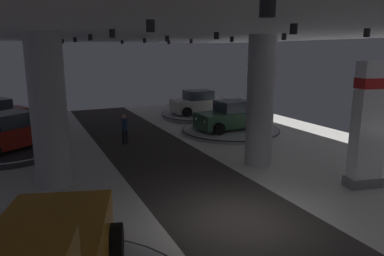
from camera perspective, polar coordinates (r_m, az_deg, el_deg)
name	(u,v)px	position (r m, az deg, el deg)	size (l,w,h in m)	color
ground	(241,221)	(10.82, 7.82, -14.67)	(24.00, 44.00, 0.06)	silver
ceiling_with_spotlights	(247,24)	(9.66, 8.83, 16.23)	(24.00, 44.00, 0.39)	silver
column_left	(49,111)	(13.61, -22.06, 2.50)	(1.26, 1.26, 5.50)	#ADADB2
column_right	(260,102)	(15.25, 10.93, 4.18)	(1.15, 1.15, 5.50)	#ADADB2
brand_sign_pylon	(369,124)	(13.97, 26.58, 0.58)	(1.37, 0.90, 4.53)	slate
display_platform_far_right	(230,130)	(21.52, 6.20, -0.38)	(5.84, 5.84, 0.22)	#B7B7BC
display_car_far_right	(231,116)	(21.36, 6.33, 1.88)	(4.31, 2.38, 1.71)	#2D5638
display_platform_far_left	(10,152)	(18.89, -27.29, -3.39)	(4.74, 4.74, 0.32)	#333338
display_car_far_left	(8,133)	(18.70, -27.49, -0.68)	(4.44, 3.97, 1.71)	maroon
display_platform_deep_right	(200,115)	(26.35, 1.30, 2.14)	(5.69, 5.69, 0.28)	#B7B7BC
display_car_deep_right	(200,103)	(26.19, 1.25, 4.04)	(4.30, 2.36, 1.71)	silver
visitor_walking_near	(125,127)	(18.92, -10.79, 0.10)	(0.32, 0.32, 1.59)	black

